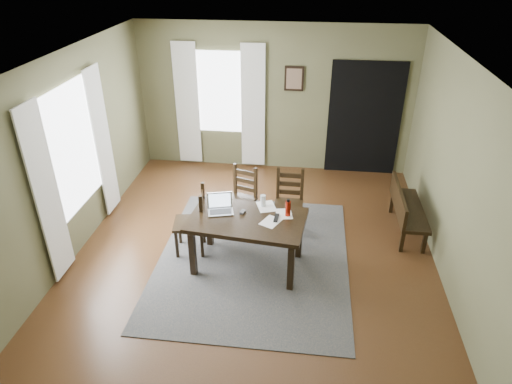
# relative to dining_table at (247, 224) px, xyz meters

# --- Properties ---
(ground) EXTENTS (5.00, 6.00, 0.01)m
(ground) POSITION_rel_dining_table_xyz_m (0.06, 0.15, -0.67)
(ground) COLOR #492C16
(room_shell) EXTENTS (5.02, 6.02, 2.71)m
(room_shell) POSITION_rel_dining_table_xyz_m (0.06, 0.15, 1.14)
(room_shell) COLOR brown
(room_shell) RESTS_ON ground
(rug) EXTENTS (2.60, 3.20, 0.01)m
(rug) POSITION_rel_dining_table_xyz_m (0.06, 0.15, -0.66)
(rug) COLOR #424242
(rug) RESTS_ON ground
(dining_table) EXTENTS (1.58, 1.05, 0.74)m
(dining_table) POSITION_rel_dining_table_xyz_m (0.00, 0.00, 0.00)
(dining_table) COLOR black
(dining_table) RESTS_ON rug
(chair_end) EXTENTS (0.49, 0.49, 0.98)m
(chair_end) POSITION_rel_dining_table_xyz_m (-0.79, 0.26, -0.18)
(chair_end) COLOR black
(chair_end) RESTS_ON rug
(chair_back_left) EXTENTS (0.51, 0.51, 0.93)m
(chair_back_left) POSITION_rel_dining_table_xyz_m (-0.23, 1.03, -0.21)
(chair_back_left) COLOR black
(chair_back_left) RESTS_ON rug
(chair_back_right) EXTENTS (0.43, 0.43, 0.96)m
(chair_back_right) POSITION_rel_dining_table_xyz_m (0.49, 0.96, -0.19)
(chair_back_right) COLOR black
(chair_back_right) RESTS_ON rug
(bench) EXTENTS (0.40, 1.26, 0.71)m
(bench) POSITION_rel_dining_table_xyz_m (2.22, 1.12, -0.24)
(bench) COLOR black
(bench) RESTS_ON ground
(laptop) EXTENTS (0.39, 0.34, 0.23)m
(laptop) POSITION_rel_dining_table_xyz_m (-0.38, 0.15, 0.15)
(laptop) COLOR #B7B7BC
(laptop) RESTS_ON dining_table
(computer_mouse) EXTENTS (0.07, 0.10, 0.03)m
(computer_mouse) POSITION_rel_dining_table_xyz_m (-0.08, 0.12, 0.11)
(computer_mouse) COLOR #3F3F42
(computer_mouse) RESTS_ON dining_table
(tv_remote) EXTENTS (0.07, 0.20, 0.02)m
(tv_remote) POSITION_rel_dining_table_xyz_m (0.38, 0.04, 0.10)
(tv_remote) COLOR black
(tv_remote) RESTS_ON dining_table
(drinking_glass) EXTENTS (0.09, 0.09, 0.16)m
(drinking_glass) POSITION_rel_dining_table_xyz_m (0.17, 0.34, 0.17)
(drinking_glass) COLOR silver
(drinking_glass) RESTS_ON dining_table
(water_bottle) EXTENTS (0.08, 0.08, 0.24)m
(water_bottle) POSITION_rel_dining_table_xyz_m (0.52, 0.13, 0.20)
(water_bottle) COLOR #A01C0C
(water_bottle) RESTS_ON dining_table
(paper_b) EXTENTS (0.30, 0.33, 0.00)m
(paper_b) POSITION_rel_dining_table_xyz_m (0.31, -0.05, 0.09)
(paper_b) COLOR white
(paper_b) RESTS_ON dining_table
(paper_c) EXTENTS (0.31, 0.36, 0.00)m
(paper_c) POSITION_rel_dining_table_xyz_m (0.22, 0.32, 0.09)
(paper_c) COLOR white
(paper_c) RESTS_ON dining_table
(paper_d) EXTENTS (0.25, 0.30, 0.00)m
(paper_d) POSITION_rel_dining_table_xyz_m (0.47, 0.16, 0.09)
(paper_d) COLOR white
(paper_d) RESTS_ON dining_table
(window_left) EXTENTS (0.01, 1.30, 1.70)m
(window_left) POSITION_rel_dining_table_xyz_m (-2.41, 0.35, 0.79)
(window_left) COLOR white
(window_left) RESTS_ON ground
(window_back) EXTENTS (1.00, 0.01, 1.50)m
(window_back) POSITION_rel_dining_table_xyz_m (-0.94, 3.12, 0.79)
(window_back) COLOR white
(window_back) RESTS_ON ground
(curtain_left_near) EXTENTS (0.03, 0.48, 2.30)m
(curtain_left_near) POSITION_rel_dining_table_xyz_m (-2.38, -0.47, 0.54)
(curtain_left_near) COLOR silver
(curtain_left_near) RESTS_ON ground
(curtain_left_far) EXTENTS (0.03, 0.48, 2.30)m
(curtain_left_far) POSITION_rel_dining_table_xyz_m (-2.38, 1.17, 0.54)
(curtain_left_far) COLOR silver
(curtain_left_far) RESTS_ON ground
(curtain_back_left) EXTENTS (0.44, 0.03, 2.30)m
(curtain_back_left) POSITION_rel_dining_table_xyz_m (-1.56, 3.09, 0.54)
(curtain_back_left) COLOR silver
(curtain_back_left) RESTS_ON ground
(curtain_back_right) EXTENTS (0.44, 0.03, 2.30)m
(curtain_back_right) POSITION_rel_dining_table_xyz_m (-0.32, 3.09, 0.54)
(curtain_back_right) COLOR silver
(curtain_back_right) RESTS_ON ground
(framed_picture) EXTENTS (0.34, 0.03, 0.44)m
(framed_picture) POSITION_rel_dining_table_xyz_m (0.41, 3.12, 1.09)
(framed_picture) COLOR black
(framed_picture) RESTS_ON ground
(doorway_back) EXTENTS (1.30, 0.03, 2.10)m
(doorway_back) POSITION_rel_dining_table_xyz_m (1.71, 3.12, 0.39)
(doorway_back) COLOR black
(doorway_back) RESTS_ON ground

